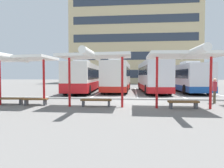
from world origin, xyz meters
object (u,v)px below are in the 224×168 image
(coach_bus_0, at_px, (84,78))
(bench_1, at_px, (36,100))
(waiting_shelter_0, at_px, (19,59))
(bench_3, at_px, (183,103))
(waiting_passenger_0, at_px, (215,89))
(waiting_shelter_2, at_px, (185,56))
(coach_bus_3, at_px, (186,78))
(bench_2, at_px, (96,101))
(coach_bus_1, at_px, (118,77))
(waiting_shelter_1, at_px, (95,57))
(bench_0, at_px, (10,99))
(coach_bus_2, at_px, (152,76))

(coach_bus_0, relative_size, bench_1, 7.44)
(waiting_shelter_0, height_order, bench_1, waiting_shelter_0)
(bench_3, bearing_deg, waiting_passenger_0, 42.69)
(waiting_shelter_2, height_order, waiting_passenger_0, waiting_shelter_2)
(coach_bus_3, relative_size, bench_3, 6.26)
(bench_2, bearing_deg, bench_1, 179.54)
(coach_bus_0, height_order, bench_1, coach_bus_0)
(waiting_shelter_2, bearing_deg, bench_1, 175.88)
(coach_bus_3, relative_size, waiting_passenger_0, 6.35)
(coach_bus_1, relative_size, waiting_passenger_0, 5.97)
(coach_bus_3, height_order, waiting_passenger_0, coach_bus_3)
(coach_bus_3, bearing_deg, waiting_shelter_1, -123.86)
(bench_0, bearing_deg, waiting_shelter_1, -5.99)
(coach_bus_0, relative_size, bench_3, 6.55)
(coach_bus_2, height_order, bench_1, coach_bus_2)
(coach_bus_1, relative_size, bench_3, 5.89)
(coach_bus_1, bearing_deg, waiting_shelter_1, -92.24)
(waiting_shelter_0, xyz_separation_m, waiting_shelter_1, (4.79, -0.20, 0.09))
(coach_bus_1, xyz_separation_m, waiting_shelter_0, (-5.26, -11.88, 1.13))
(coach_bus_0, relative_size, waiting_shelter_1, 2.57)
(bench_1, height_order, waiting_shelter_2, waiting_shelter_2)
(bench_1, xyz_separation_m, waiting_shelter_2, (8.97, -0.65, 2.63))
(coach_bus_3, distance_m, waiting_passenger_0, 10.09)
(waiting_shelter_2, bearing_deg, bench_3, 90.00)
(coach_bus_1, relative_size, bench_1, 6.69)
(coach_bus_3, xyz_separation_m, waiting_passenger_0, (-0.71, -10.04, -0.61))
(coach_bus_3, xyz_separation_m, bench_2, (-8.45, -12.15, -1.26))
(coach_bus_3, distance_m, bench_1, 17.34)
(coach_bus_0, relative_size, bench_0, 6.44)
(coach_bus_1, height_order, bench_1, coach_bus_1)
(bench_2, bearing_deg, waiting_shelter_2, -6.90)
(coach_bus_0, bearing_deg, bench_2, -72.63)
(bench_1, relative_size, bench_3, 0.88)
(coach_bus_2, distance_m, waiting_shelter_1, 12.75)
(waiting_shelter_2, bearing_deg, waiting_passenger_0, 45.55)
(waiting_passenger_0, bearing_deg, bench_0, -171.70)
(coach_bus_3, height_order, bench_2, coach_bus_3)
(coach_bus_1, xyz_separation_m, bench_0, (-6.16, -11.48, -1.42))
(coach_bus_3, relative_size, bench_2, 5.73)
(coach_bus_3, xyz_separation_m, bench_1, (-12.34, -12.12, -1.27))
(waiting_shelter_2, bearing_deg, coach_bus_0, 126.48)
(coach_bus_0, xyz_separation_m, coach_bus_3, (11.85, 1.30, -0.01))
(coach_bus_0, relative_size, bench_2, 5.99)
(waiting_shelter_1, bearing_deg, waiting_shelter_0, 177.66)
(bench_0, bearing_deg, coach_bus_2, 47.82)
(coach_bus_1, relative_size, bench_2, 5.39)
(waiting_shelter_1, distance_m, bench_3, 5.72)
(coach_bus_1, xyz_separation_m, coach_bus_2, (4.05, -0.21, 0.04))
(coach_bus_3, height_order, waiting_shelter_0, coach_bus_3)
(bench_3, bearing_deg, coach_bus_2, 92.73)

